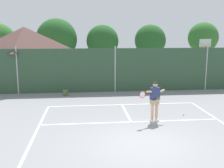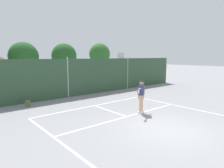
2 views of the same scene
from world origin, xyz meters
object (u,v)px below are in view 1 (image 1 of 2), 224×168
at_px(tennis_player, 155,98).
at_px(tennis_ball, 184,115).
at_px(backpack_olive, 65,93).
at_px(basketball_hoop, 204,55).

distance_m(tennis_player, tennis_ball, 2.15).
height_order(tennis_player, backpack_olive, tennis_player).
bearing_deg(tennis_player, tennis_ball, 24.16).
xyz_separation_m(basketball_hoop, tennis_player, (-5.98, -8.16, -1.20)).
height_order(basketball_hoop, tennis_player, basketball_hoop).
xyz_separation_m(tennis_ball, backpack_olive, (-6.08, 4.90, 0.16)).
relative_size(tennis_player, backpack_olive, 4.01).
distance_m(basketball_hoop, tennis_player, 10.18).
distance_m(basketball_hoop, backpack_olive, 10.87).
bearing_deg(tennis_ball, basketball_hoop, 59.94).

